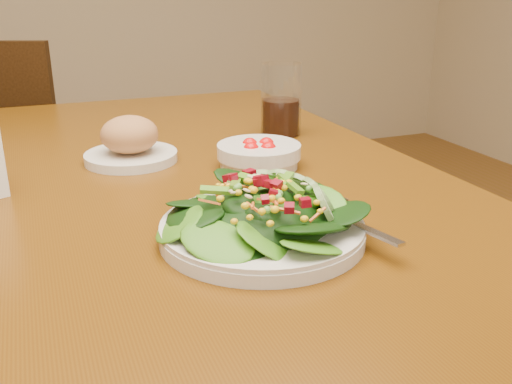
% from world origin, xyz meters
% --- Properties ---
extents(dining_table, '(0.90, 1.40, 0.75)m').
position_xyz_m(dining_table, '(0.00, 0.00, 0.65)').
color(dining_table, '#543009').
rests_on(dining_table, ground_plane).
extents(chair_far, '(0.54, 0.54, 0.89)m').
position_xyz_m(chair_far, '(-0.25, 1.05, 0.47)').
color(chair_far, black).
rests_on(chair_far, ground_plane).
extents(salad_plate, '(0.26, 0.25, 0.07)m').
position_xyz_m(salad_plate, '(0.08, -0.25, 0.78)').
color(salad_plate, silver).
rests_on(salad_plate, dining_table).
extents(bread_plate, '(0.16, 0.16, 0.08)m').
position_xyz_m(bread_plate, '(-0.02, 0.13, 0.78)').
color(bread_plate, silver).
rests_on(bread_plate, dining_table).
extents(tomato_bowl, '(0.14, 0.14, 0.05)m').
position_xyz_m(tomato_bowl, '(0.17, 0.01, 0.77)').
color(tomato_bowl, silver).
rests_on(tomato_bowl, dining_table).
extents(drinking_glass, '(0.08, 0.08, 0.14)m').
position_xyz_m(drinking_glass, '(0.30, 0.20, 0.81)').
color(drinking_glass, silver).
rests_on(drinking_glass, dining_table).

